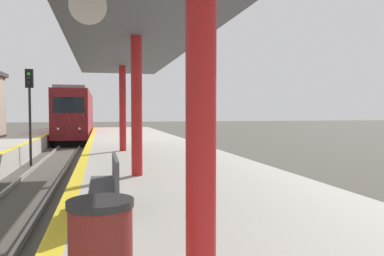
# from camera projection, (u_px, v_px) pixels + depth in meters

# --- Properties ---
(train) EXTENTS (2.68, 16.46, 4.59)m
(train) POSITION_uv_depth(u_px,v_px,m) (76.00, 115.00, 34.65)
(train) COLOR black
(train) RESTS_ON ground
(signal_far) EXTENTS (0.36, 0.31, 4.67)m
(signal_far) POSITION_uv_depth(u_px,v_px,m) (30.00, 99.00, 17.99)
(signal_far) COLOR black
(signal_far) RESTS_ON ground
(station_canopy) EXTENTS (3.57, 19.12, 3.79)m
(station_canopy) POSITION_uv_depth(u_px,v_px,m) (136.00, 36.00, 9.54)
(station_canopy) COLOR red
(station_canopy) RESTS_ON platform_right
(trash_bin) EXTENTS (0.55, 0.55, 0.92)m
(trash_bin) POSITION_uv_depth(u_px,v_px,m) (101.00, 254.00, 3.12)
(trash_bin) COLOR maroon
(trash_bin) RESTS_ON platform_right
(bench) EXTENTS (0.44, 1.54, 0.92)m
(bench) POSITION_uv_depth(u_px,v_px,m) (108.00, 183.00, 6.12)
(bench) COLOR #4C4C51
(bench) RESTS_ON platform_right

